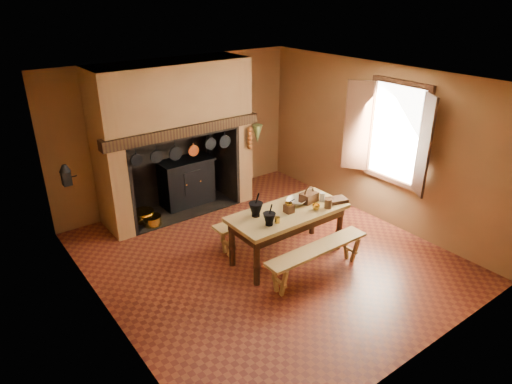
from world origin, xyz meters
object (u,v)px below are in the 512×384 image
iron_range (187,181)px  work_table (288,218)px  wicker_basket (309,197)px  coffee_grinder (289,208)px  mixing_bowl (296,201)px  bench_front (317,255)px

iron_range → work_table: 2.67m
wicker_basket → iron_range: bearing=100.9°
coffee_grinder → wicker_basket: wicker_basket is taller
coffee_grinder → wicker_basket: bearing=11.1°
iron_range → wicker_basket: (0.79, -2.59, 0.42)m
iron_range → coffee_grinder: size_ratio=7.99×
coffee_grinder → mixing_bowl: bearing=29.2°
iron_range → bench_front: bearing=-84.5°
coffee_grinder → mixing_bowl: size_ratio=0.64×
mixing_bowl → wicker_basket: (0.21, -0.07, 0.05)m
coffee_grinder → mixing_bowl: (0.29, 0.16, -0.04)m
wicker_basket → bench_front: bearing=-129.2°
mixing_bowl → wicker_basket: wicker_basket is taller
iron_range → wicker_basket: bearing=-73.0°
bench_front → iron_range: bearing=95.5°
iron_range → mixing_bowl: bearing=-76.9°
work_table → bench_front: (0.00, -0.68, -0.31)m
mixing_bowl → coffee_grinder: bearing=-150.7°
work_table → wicker_basket: wicker_basket is taller
bench_front → coffee_grinder: (-0.03, 0.63, 0.52)m
iron_range → mixing_bowl: 2.62m
bench_front → mixing_bowl: bearing=71.4°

